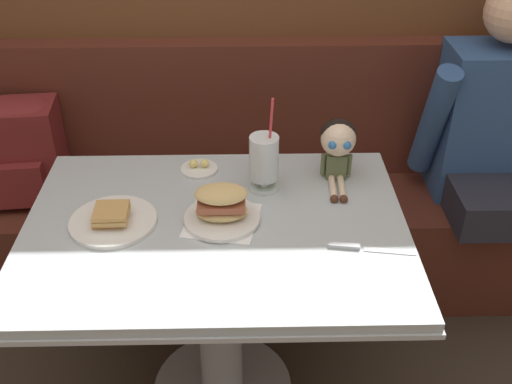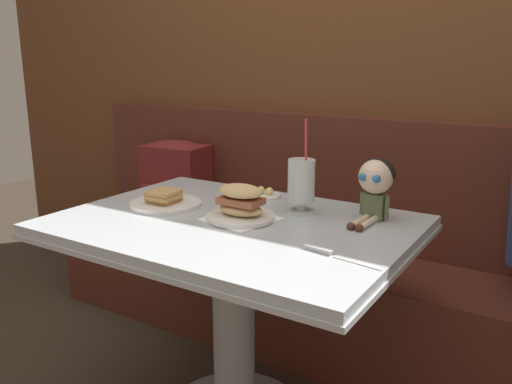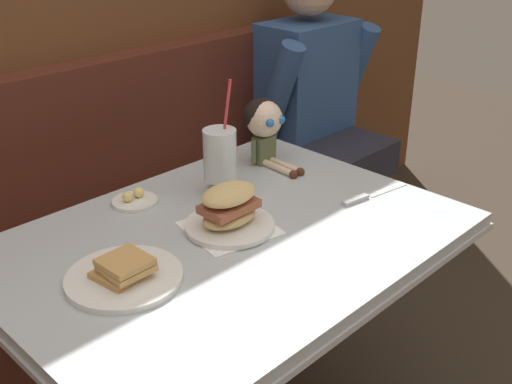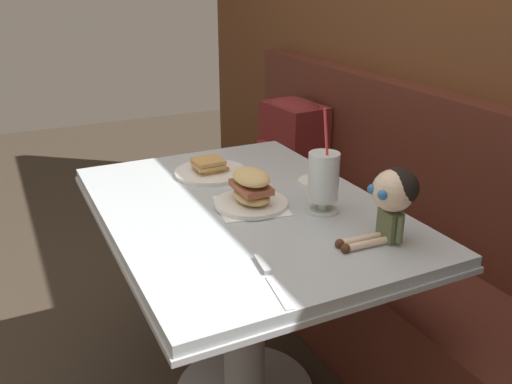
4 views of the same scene
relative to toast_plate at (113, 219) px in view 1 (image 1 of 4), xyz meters
The scene contains 10 objects.
booth_bench 0.81m from the toast_plate, 64.60° to the left, with size 2.60×0.48×1.00m.
diner_table 0.36m from the toast_plate, ahead, with size 1.11×0.81×0.74m.
toast_plate is the anchor object (origin of this frame).
milkshake_glass 0.48m from the toast_plate, 22.01° to the left, with size 0.10×0.10×0.32m.
sandwich_plate 0.31m from the toast_plate, ahead, with size 0.24×0.24×0.12m.
butter_saucer 0.37m from the toast_plate, 51.31° to the left, with size 0.12×0.12×0.04m.
butter_knife 0.69m from the toast_plate, 10.65° to the right, with size 0.24×0.06×0.01m.
seated_doll 0.72m from the toast_plate, 19.47° to the left, with size 0.12×0.22×0.20m.
backpack 0.76m from the toast_plate, 128.02° to the left, with size 0.32×0.27×0.41m.
diner_patron 1.42m from the toast_plate, 23.68° to the left, with size 0.55×0.48×0.81m.
Camera 1 is at (0.09, -1.22, 1.78)m, focal length 42.76 mm.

